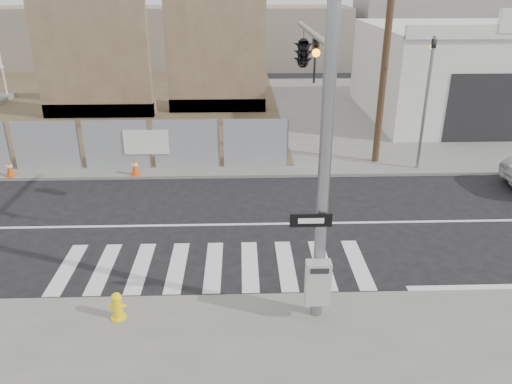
{
  "coord_description": "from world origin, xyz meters",
  "views": [
    {
      "loc": [
        0.79,
        -14.3,
        7.35
      ],
      "look_at": [
        1.23,
        -0.61,
        1.4
      ],
      "focal_mm": 35.0,
      "sensor_mm": 36.0,
      "label": 1
    }
  ],
  "objects_px": {
    "signal_pole": "(309,89)",
    "fire_hydrant": "(117,306)",
    "auto_shop": "(481,71)",
    "traffic_cone_d": "(135,167)",
    "traffic_cone_c": "(10,169)"
  },
  "relations": [
    {
      "from": "signal_pole",
      "to": "fire_hydrant",
      "type": "bearing_deg",
      "value": -148.59
    },
    {
      "from": "signal_pole",
      "to": "auto_shop",
      "type": "xyz_separation_m",
      "value": [
        11.5,
        15.01,
        -2.25
      ]
    },
    {
      "from": "traffic_cone_c",
      "to": "auto_shop",
      "type": "bearing_deg",
      "value": 21.46
    },
    {
      "from": "traffic_cone_c",
      "to": "traffic_cone_d",
      "type": "relative_size",
      "value": 0.97
    },
    {
      "from": "fire_hydrant",
      "to": "traffic_cone_d",
      "type": "xyz_separation_m",
      "value": [
        -1.31,
        9.05,
        -0.01
      ]
    },
    {
      "from": "auto_shop",
      "to": "traffic_cone_d",
      "type": "xyz_separation_m",
      "value": [
        -17.38,
        -8.75,
        -2.09
      ]
    },
    {
      "from": "auto_shop",
      "to": "fire_hydrant",
      "type": "xyz_separation_m",
      "value": [
        -16.07,
        -17.8,
        -2.08
      ]
    },
    {
      "from": "signal_pole",
      "to": "traffic_cone_c",
      "type": "relative_size",
      "value": 10.91
    },
    {
      "from": "fire_hydrant",
      "to": "traffic_cone_c",
      "type": "relative_size",
      "value": 1.05
    },
    {
      "from": "auto_shop",
      "to": "fire_hydrant",
      "type": "relative_size",
      "value": 17.85
    },
    {
      "from": "fire_hydrant",
      "to": "traffic_cone_d",
      "type": "height_order",
      "value": "fire_hydrant"
    },
    {
      "from": "auto_shop",
      "to": "traffic_cone_c",
      "type": "distance_m",
      "value": 24.0
    },
    {
      "from": "auto_shop",
      "to": "fire_hydrant",
      "type": "height_order",
      "value": "auto_shop"
    },
    {
      "from": "signal_pole",
      "to": "fire_hydrant",
      "type": "relative_size",
      "value": 10.41
    },
    {
      "from": "signal_pole",
      "to": "auto_shop",
      "type": "bearing_deg",
      "value": 52.54
    }
  ]
}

